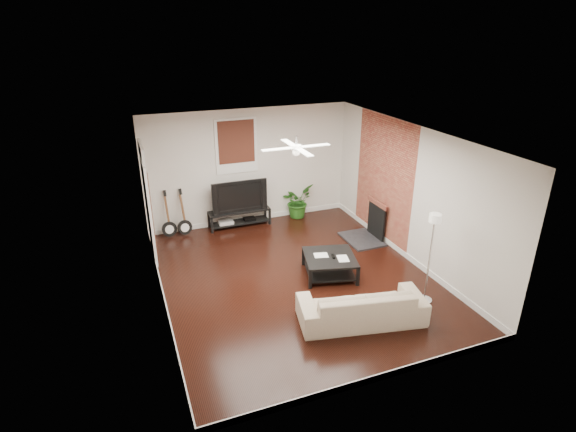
% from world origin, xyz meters
% --- Properties ---
extents(room, '(5.01, 6.01, 2.81)m').
position_xyz_m(room, '(0.00, 0.00, 1.40)').
color(room, black).
rests_on(room, ground).
extents(brick_accent, '(0.02, 2.20, 2.80)m').
position_xyz_m(brick_accent, '(2.49, 1.00, 1.40)').
color(brick_accent, '#983E31').
rests_on(brick_accent, floor).
extents(fireplace, '(0.80, 1.10, 0.92)m').
position_xyz_m(fireplace, '(2.20, 1.00, 0.46)').
color(fireplace, black).
rests_on(fireplace, floor).
extents(window_back, '(1.00, 0.06, 1.30)m').
position_xyz_m(window_back, '(-0.30, 2.97, 1.95)').
color(window_back, '#3F1911').
rests_on(window_back, wall_back).
extents(door_left, '(0.08, 1.00, 2.50)m').
position_xyz_m(door_left, '(-2.46, 1.90, 1.25)').
color(door_left, white).
rests_on(door_left, wall_left).
extents(tv_stand, '(1.49, 0.40, 0.42)m').
position_xyz_m(tv_stand, '(-0.35, 2.78, 0.21)').
color(tv_stand, black).
rests_on(tv_stand, floor).
extents(tv, '(1.34, 0.18, 0.77)m').
position_xyz_m(tv, '(-0.35, 2.80, 0.80)').
color(tv, black).
rests_on(tv, tv_stand).
extents(coffee_table, '(1.18, 1.18, 0.41)m').
position_xyz_m(coffee_table, '(0.67, -0.13, 0.20)').
color(coffee_table, black).
rests_on(coffee_table, floor).
extents(sofa, '(2.19, 1.21, 0.61)m').
position_xyz_m(sofa, '(0.50, -1.67, 0.30)').
color(sofa, '#C5AC93').
rests_on(sofa, floor).
extents(floor_lamp, '(0.33, 0.33, 1.69)m').
position_xyz_m(floor_lamp, '(1.85, -1.57, 0.85)').
color(floor_lamp, silver).
rests_on(floor_lamp, floor).
extents(potted_plant, '(1.00, 0.99, 0.84)m').
position_xyz_m(potted_plant, '(1.19, 2.82, 0.42)').
color(potted_plant, '#245E1B').
rests_on(potted_plant, floor).
extents(guitar_left, '(0.37, 0.28, 1.11)m').
position_xyz_m(guitar_left, '(-2.04, 2.75, 0.56)').
color(guitar_left, black).
rests_on(guitar_left, floor).
extents(guitar_right, '(0.39, 0.31, 1.11)m').
position_xyz_m(guitar_right, '(-1.69, 2.72, 0.56)').
color(guitar_right, black).
rests_on(guitar_right, floor).
extents(ceiling_fan, '(1.24, 1.24, 0.32)m').
position_xyz_m(ceiling_fan, '(0.00, 0.00, 2.60)').
color(ceiling_fan, white).
rests_on(ceiling_fan, ceiling).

